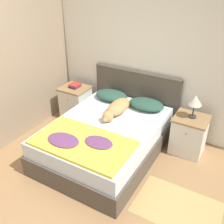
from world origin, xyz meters
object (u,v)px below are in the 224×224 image
at_px(bed, 105,139).
at_px(nightstand_left, 76,102).
at_px(pillow_right, 146,104).
at_px(pillow_left, 111,95).
at_px(nightstand_right, 189,135).
at_px(table_lamp, 195,101).
at_px(book_stack, 75,85).
at_px(dog, 117,108).

distance_m(bed, nightstand_left, 1.23).
bearing_deg(pillow_right, nightstand_left, -177.78).
distance_m(pillow_left, pillow_right, 0.63).
relative_size(nightstand_right, table_lamp, 1.71).
bearing_deg(book_stack, bed, -33.42).
distance_m(nightstand_right, pillow_left, 1.38).
bearing_deg(pillow_left, dog, -50.26).
height_order(pillow_right, dog, dog).
distance_m(nightstand_right, table_lamp, 0.55).
distance_m(nightstand_left, book_stack, 0.32).
bearing_deg(dog, book_stack, 161.69).
bearing_deg(nightstand_left, bed, -32.63).
distance_m(pillow_left, table_lamp, 1.38).
relative_size(nightstand_right, book_stack, 2.93).
xyz_separation_m(pillow_left, table_lamp, (1.35, -0.03, 0.26)).
relative_size(bed, dog, 2.46).
relative_size(pillow_right, dog, 0.72).
xyz_separation_m(bed, book_stack, (-1.04, 0.69, 0.36)).
distance_m(nightstand_left, pillow_left, 0.78).
bearing_deg(pillow_left, pillow_right, 0.00).
xyz_separation_m(nightstand_left, pillow_left, (0.72, 0.05, 0.29)).
bearing_deg(nightstand_right, pillow_right, 175.87).
bearing_deg(pillow_right, dog, -130.36).
height_order(pillow_left, dog, dog).
bearing_deg(pillow_right, bed, -113.64).
relative_size(pillow_left, book_stack, 2.79).
relative_size(bed, book_stack, 9.55).
relative_size(pillow_right, book_stack, 2.79).
bearing_deg(nightstand_left, pillow_right, 2.22).
height_order(nightstand_left, nightstand_right, same).
height_order(nightstand_right, pillow_left, pillow_left).
xyz_separation_m(pillow_left, book_stack, (-0.73, -0.03, 0.03)).
height_order(bed, pillow_right, pillow_right).
bearing_deg(book_stack, nightstand_right, -0.61).
xyz_separation_m(bed, pillow_left, (-0.31, 0.72, 0.33)).
xyz_separation_m(nightstand_right, table_lamp, (0.00, 0.02, 0.55)).
bearing_deg(bed, nightstand_right, 32.63).
height_order(bed, book_stack, book_stack).
distance_m(bed, dog, 0.49).
xyz_separation_m(nightstand_left, nightstand_right, (2.08, 0.00, 0.00)).
height_order(nightstand_right, dog, dog).
height_order(pillow_left, table_lamp, table_lamp).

